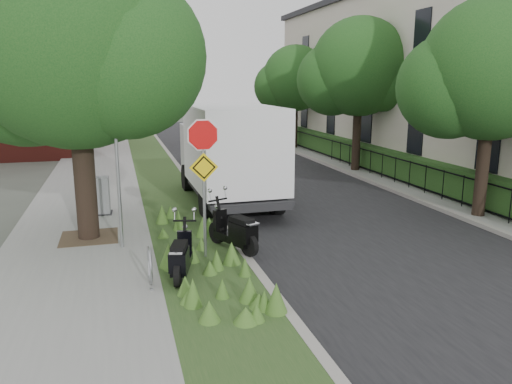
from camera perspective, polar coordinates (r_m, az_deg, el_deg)
ground at (r=11.20m, az=1.92°, el=-8.32°), size 120.00×120.00×0.00m
sidewalk_near at (r=20.39m, az=-18.31°, el=0.81°), size 3.50×60.00×0.12m
verge at (r=20.43m, az=-10.60°, el=1.26°), size 2.00×60.00×0.12m
kerb_near at (r=20.53m, az=-7.82°, el=1.43°), size 0.20×60.00×0.13m
road at (r=21.28m, az=1.56°, el=1.77°), size 7.00×60.00×0.01m
kerb_far at (r=22.54m, az=10.11°, el=2.34°), size 0.20×60.00×0.13m
footpath_far at (r=23.32m, az=13.88°, el=2.49°), size 3.20×60.00×0.12m
street_tree_main at (r=12.90m, az=-20.37°, el=15.41°), size 6.21×5.54×7.66m
bare_post at (r=11.93m, az=-15.56°, el=3.06°), size 0.08×0.08×4.00m
bike_hoop at (r=10.02m, az=-12.04°, el=-8.15°), size 0.06×0.78×0.77m
sign_assembly at (r=10.84m, az=-6.02°, el=3.64°), size 0.94×0.08×3.22m
fence_far at (r=22.75m, az=11.76°, el=3.91°), size 0.04×24.00×1.00m
hedge_far at (r=23.08m, az=13.31°, el=3.96°), size 1.00×24.00×1.10m
terrace_houses at (r=24.78m, az=21.20°, el=12.13°), size 7.40×26.40×8.20m
far_tree_a at (r=15.71m, az=25.06°, el=11.92°), size 4.60×4.10×6.22m
far_tree_b at (r=22.43m, az=11.52°, el=13.29°), size 4.83×4.31×6.56m
far_tree_c at (r=29.79m, az=4.38°, el=12.46°), size 4.37×3.89×5.93m
scooter_near at (r=11.56m, az=-2.13°, el=-4.87°), size 0.89×1.67×0.85m
scooter_far at (r=10.14m, az=-8.60°, el=-7.75°), size 0.62×1.61×0.78m
box_truck at (r=16.23m, az=-3.10°, el=4.80°), size 2.52×6.14×2.77m
utility_cabinet at (r=15.50m, az=-17.77°, el=-0.49°), size 0.86×0.60×1.11m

